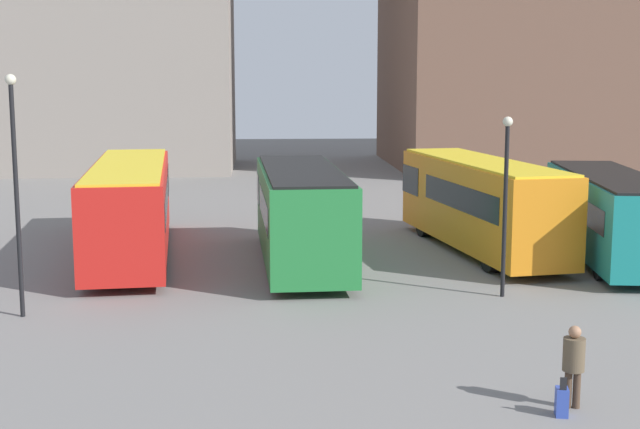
{
  "coord_description": "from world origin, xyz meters",
  "views": [
    {
      "loc": [
        -3.68,
        -8.9,
        6.24
      ],
      "look_at": [
        -1.86,
        18.2,
        2.0
      ],
      "focal_mm": 50.0,
      "sensor_mm": 36.0,
      "label": 1
    }
  ],
  "objects_px": {
    "bus_2": "(480,202)",
    "suitcase": "(562,402)",
    "bus_0": "(130,205)",
    "lamp_post_1": "(506,191)",
    "lamp_post_0": "(16,178)",
    "bus_3": "(611,213)",
    "bus_1": "(301,212)",
    "traveler": "(574,359)"
  },
  "relations": [
    {
      "from": "suitcase",
      "to": "lamp_post_1",
      "type": "height_order",
      "value": "lamp_post_1"
    },
    {
      "from": "suitcase",
      "to": "lamp_post_0",
      "type": "distance_m",
      "value": 14.47
    },
    {
      "from": "bus_0",
      "to": "traveler",
      "type": "xyz_separation_m",
      "value": [
        10.42,
        -15.38,
        -0.81
      ]
    },
    {
      "from": "bus_2",
      "to": "suitcase",
      "type": "relative_size",
      "value": 13.99
    },
    {
      "from": "bus_2",
      "to": "traveler",
      "type": "relative_size",
      "value": 6.78
    },
    {
      "from": "bus_0",
      "to": "lamp_post_0",
      "type": "relative_size",
      "value": 1.99
    },
    {
      "from": "bus_0",
      "to": "bus_3",
      "type": "height_order",
      "value": "bus_0"
    },
    {
      "from": "suitcase",
      "to": "lamp_post_0",
      "type": "relative_size",
      "value": 0.12
    },
    {
      "from": "bus_3",
      "to": "bus_2",
      "type": "bearing_deg",
      "value": 74.34
    },
    {
      "from": "bus_0",
      "to": "suitcase",
      "type": "relative_size",
      "value": 16.09
    },
    {
      "from": "bus_0",
      "to": "bus_2",
      "type": "bearing_deg",
      "value": -95.82
    },
    {
      "from": "lamp_post_0",
      "to": "lamp_post_1",
      "type": "bearing_deg",
      "value": 5.5
    },
    {
      "from": "bus_2",
      "to": "traveler",
      "type": "xyz_separation_m",
      "value": [
        -1.96,
        -15.25,
        -0.83
      ]
    },
    {
      "from": "bus_0",
      "to": "lamp_post_1",
      "type": "distance_m",
      "value": 13.36
    },
    {
      "from": "bus_3",
      "to": "lamp_post_0",
      "type": "xyz_separation_m",
      "value": [
        -18.18,
        -6.17,
        2.06
      ]
    },
    {
      "from": "bus_2",
      "to": "bus_3",
      "type": "distance_m",
      "value": 4.48
    },
    {
      "from": "bus_2",
      "to": "lamp_post_0",
      "type": "relative_size",
      "value": 1.73
    },
    {
      "from": "bus_0",
      "to": "lamp_post_0",
      "type": "distance_m",
      "value": 8.46
    },
    {
      "from": "bus_1",
      "to": "bus_3",
      "type": "bearing_deg",
      "value": -92.14
    },
    {
      "from": "bus_0",
      "to": "suitcase",
      "type": "height_order",
      "value": "bus_0"
    },
    {
      "from": "bus_3",
      "to": "bus_1",
      "type": "bearing_deg",
      "value": 97.5
    },
    {
      "from": "bus_0",
      "to": "bus_2",
      "type": "relative_size",
      "value": 1.15
    },
    {
      "from": "bus_1",
      "to": "suitcase",
      "type": "height_order",
      "value": "bus_1"
    },
    {
      "from": "bus_0",
      "to": "lamp_post_1",
      "type": "xyz_separation_m",
      "value": [
        11.42,
        -6.81,
        1.28
      ]
    },
    {
      "from": "lamp_post_0",
      "to": "bus_3",
      "type": "bearing_deg",
      "value": 18.75
    },
    {
      "from": "bus_3",
      "to": "traveler",
      "type": "bearing_deg",
      "value": 163.3
    },
    {
      "from": "bus_0",
      "to": "bus_2",
      "type": "height_order",
      "value": "bus_2"
    },
    {
      "from": "bus_2",
      "to": "suitcase",
      "type": "height_order",
      "value": "bus_2"
    },
    {
      "from": "bus_1",
      "to": "traveler",
      "type": "distance_m",
      "value": 14.25
    },
    {
      "from": "bus_1",
      "to": "bus_2",
      "type": "bearing_deg",
      "value": -76.95
    },
    {
      "from": "bus_0",
      "to": "traveler",
      "type": "distance_m",
      "value": 18.59
    },
    {
      "from": "bus_0",
      "to": "bus_3",
      "type": "bearing_deg",
      "value": -101.76
    },
    {
      "from": "bus_2",
      "to": "suitcase",
      "type": "xyz_separation_m",
      "value": [
        -2.29,
        -15.64,
        -1.51
      ]
    },
    {
      "from": "bus_0",
      "to": "bus_1",
      "type": "xyz_separation_m",
      "value": [
        5.89,
        -1.89,
        -0.02
      ]
    },
    {
      "from": "bus_3",
      "to": "suitcase",
      "type": "height_order",
      "value": "bus_3"
    },
    {
      "from": "bus_3",
      "to": "suitcase",
      "type": "distance_m",
      "value": 15.34
    },
    {
      "from": "bus_0",
      "to": "lamp_post_0",
      "type": "xyz_separation_m",
      "value": [
        -1.7,
        -8.07,
        1.89
      ]
    },
    {
      "from": "traveler",
      "to": "suitcase",
      "type": "distance_m",
      "value": 0.85
    },
    {
      "from": "bus_2",
      "to": "suitcase",
      "type": "bearing_deg",
      "value": 163.15
    },
    {
      "from": "bus_3",
      "to": "lamp_post_1",
      "type": "distance_m",
      "value": 7.2
    },
    {
      "from": "bus_1",
      "to": "lamp_post_1",
      "type": "distance_m",
      "value": 7.51
    },
    {
      "from": "bus_2",
      "to": "bus_3",
      "type": "xyz_separation_m",
      "value": [
        4.11,
        -1.76,
        -0.19
      ]
    }
  ]
}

